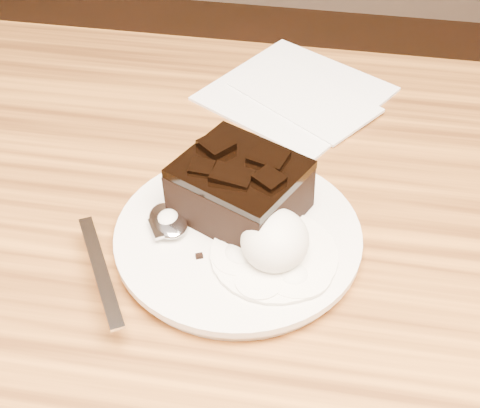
% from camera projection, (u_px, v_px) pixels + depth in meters
% --- Properties ---
extents(plate, '(0.21, 0.21, 0.02)m').
position_uv_depth(plate, '(238.00, 239.00, 0.57)').
color(plate, silver).
rests_on(plate, dining_table).
extents(brownie, '(0.12, 0.12, 0.05)m').
position_uv_depth(brownie, '(240.00, 192.00, 0.57)').
color(brownie, black).
rests_on(brownie, plate).
extents(ice_cream_scoop, '(0.05, 0.06, 0.05)m').
position_uv_depth(ice_cream_scoop, '(275.00, 240.00, 0.53)').
color(ice_cream_scoop, silver).
rests_on(ice_cream_scoop, plate).
extents(melt_puddle, '(0.10, 0.10, 0.00)m').
position_uv_depth(melt_puddle, '(274.00, 255.00, 0.54)').
color(melt_puddle, white).
rests_on(melt_puddle, plate).
extents(spoon, '(0.12, 0.17, 0.01)m').
position_uv_depth(spoon, '(168.00, 222.00, 0.57)').
color(spoon, silver).
rests_on(spoon, plate).
extents(napkin, '(0.23, 0.23, 0.01)m').
position_uv_depth(napkin, '(296.00, 93.00, 0.74)').
color(napkin, white).
rests_on(napkin, dining_table).
extents(crumb_a, '(0.01, 0.01, 0.00)m').
position_uv_depth(crumb_a, '(244.00, 264.00, 0.54)').
color(crumb_a, black).
rests_on(crumb_a, plate).
extents(crumb_b, '(0.01, 0.01, 0.00)m').
position_uv_depth(crumb_b, '(233.00, 250.00, 0.55)').
color(crumb_b, black).
rests_on(crumb_b, plate).
extents(crumb_c, '(0.01, 0.01, 0.00)m').
position_uv_depth(crumb_c, '(199.00, 256.00, 0.54)').
color(crumb_c, black).
rests_on(crumb_c, plate).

